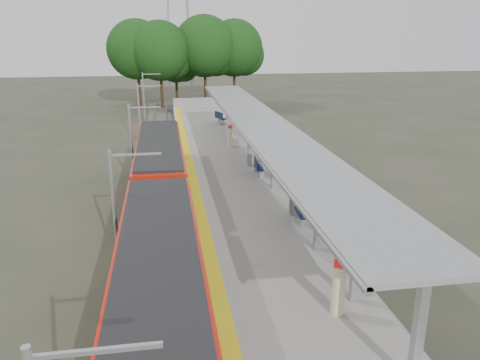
{
  "coord_description": "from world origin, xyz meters",
  "views": [
    {
      "loc": [
        -4.1,
        -11.26,
        9.86
      ],
      "look_at": [
        -0.31,
        12.0,
        2.3
      ],
      "focal_mm": 35.0,
      "sensor_mm": 36.0,
      "label": 1
    }
  ],
  "objects_px": {
    "bench_near": "(300,212)",
    "bench_mid": "(258,166)",
    "litter_bin": "(249,160)",
    "train": "(160,207)",
    "info_pillar_far": "(230,137)",
    "info_pillar_near": "(338,290)",
    "bench_far": "(220,117)"
  },
  "relations": [
    {
      "from": "train",
      "to": "litter_bin",
      "type": "relative_size",
      "value": 34.47
    },
    {
      "from": "bench_mid",
      "to": "info_pillar_near",
      "type": "bearing_deg",
      "value": -87.76
    },
    {
      "from": "bench_far",
      "to": "litter_bin",
      "type": "distance_m",
      "value": 15.54
    },
    {
      "from": "train",
      "to": "bench_near",
      "type": "bearing_deg",
      "value": -2.77
    },
    {
      "from": "info_pillar_near",
      "to": "info_pillar_far",
      "type": "height_order",
      "value": "info_pillar_near"
    },
    {
      "from": "info_pillar_near",
      "to": "info_pillar_far",
      "type": "xyz_separation_m",
      "value": [
        -0.2,
        23.43,
        -0.1
      ]
    },
    {
      "from": "train",
      "to": "info_pillar_far",
      "type": "relative_size",
      "value": 15.96
    },
    {
      "from": "info_pillar_far",
      "to": "litter_bin",
      "type": "xyz_separation_m",
      "value": [
        0.53,
        -5.68,
        -0.35
      ]
    },
    {
      "from": "bench_near",
      "to": "bench_mid",
      "type": "height_order",
      "value": "bench_mid"
    },
    {
      "from": "info_pillar_near",
      "to": "train",
      "type": "bearing_deg",
      "value": 142.49
    },
    {
      "from": "bench_far",
      "to": "info_pillar_far",
      "type": "distance_m",
      "value": 9.87
    },
    {
      "from": "bench_mid",
      "to": "bench_far",
      "type": "height_order",
      "value": "bench_far"
    },
    {
      "from": "bench_mid",
      "to": "info_pillar_near",
      "type": "xyz_separation_m",
      "value": [
        -0.47,
        -15.6,
        0.29
      ]
    },
    {
      "from": "info_pillar_near",
      "to": "info_pillar_far",
      "type": "relative_size",
      "value": 1.13
    },
    {
      "from": "bench_mid",
      "to": "train",
      "type": "bearing_deg",
      "value": -124.68
    },
    {
      "from": "bench_near",
      "to": "train",
      "type": "bearing_deg",
      "value": -178.7
    },
    {
      "from": "train",
      "to": "litter_bin",
      "type": "xyz_separation_m",
      "value": [
        5.99,
        9.83,
        -0.65
      ]
    },
    {
      "from": "info_pillar_near",
      "to": "bench_mid",
      "type": "bearing_deg",
      "value": 105.17
    },
    {
      "from": "bench_near",
      "to": "litter_bin",
      "type": "distance_m",
      "value": 10.17
    },
    {
      "from": "bench_near",
      "to": "litter_bin",
      "type": "relative_size",
      "value": 1.81
    },
    {
      "from": "bench_near",
      "to": "info_pillar_far",
      "type": "xyz_separation_m",
      "value": [
        -1.16,
        15.83,
        0.24
      ]
    },
    {
      "from": "train",
      "to": "bench_far",
      "type": "relative_size",
      "value": 15.65
    },
    {
      "from": "train",
      "to": "info_pillar_far",
      "type": "height_order",
      "value": "train"
    },
    {
      "from": "litter_bin",
      "to": "train",
      "type": "bearing_deg",
      "value": -121.37
    },
    {
      "from": "train",
      "to": "bench_far",
      "type": "distance_m",
      "value": 26.04
    },
    {
      "from": "litter_bin",
      "to": "bench_mid",
      "type": "bearing_deg",
      "value": -86.02
    },
    {
      "from": "bench_mid",
      "to": "bench_far",
      "type": "xyz_separation_m",
      "value": [
        -0.28,
        17.69,
        0.05
      ]
    },
    {
      "from": "train",
      "to": "info_pillar_far",
      "type": "xyz_separation_m",
      "value": [
        5.46,
        15.51,
        -0.3
      ]
    },
    {
      "from": "bench_far",
      "to": "info_pillar_far",
      "type": "height_order",
      "value": "info_pillar_far"
    },
    {
      "from": "info_pillar_near",
      "to": "info_pillar_far",
      "type": "distance_m",
      "value": 23.43
    },
    {
      "from": "info_pillar_near",
      "to": "litter_bin",
      "type": "xyz_separation_m",
      "value": [
        0.32,
        17.75,
        -0.45
      ]
    },
    {
      "from": "bench_near",
      "to": "bench_mid",
      "type": "bearing_deg",
      "value": 97.52
    }
  ]
}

